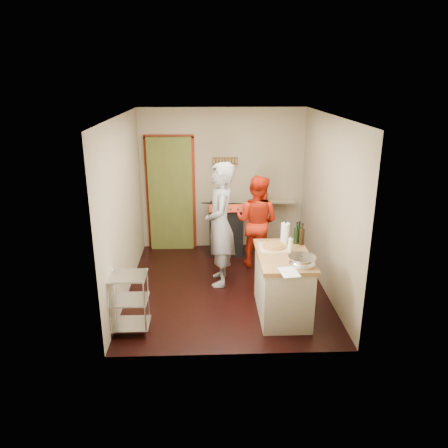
% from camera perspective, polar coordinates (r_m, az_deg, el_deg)
% --- Properties ---
extents(floor, '(3.50, 3.50, 0.00)m').
position_cam_1_polar(floor, '(6.88, 0.31, -8.16)').
color(floor, black).
rests_on(floor, ground).
extents(back_wall, '(3.00, 0.44, 2.60)m').
position_cam_1_polar(back_wall, '(8.16, -4.74, 4.65)').
color(back_wall, tan).
rests_on(back_wall, ground).
extents(left_wall, '(0.04, 3.50, 2.60)m').
position_cam_1_polar(left_wall, '(6.51, -13.00, 2.07)').
color(left_wall, tan).
rests_on(left_wall, ground).
extents(right_wall, '(0.04, 3.50, 2.60)m').
position_cam_1_polar(right_wall, '(6.63, 13.39, 2.36)').
color(right_wall, tan).
rests_on(right_wall, ground).
extents(ceiling, '(3.00, 3.50, 0.02)m').
position_cam_1_polar(ceiling, '(6.15, 0.35, 14.05)').
color(ceiling, white).
rests_on(ceiling, back_wall).
extents(stove, '(0.60, 0.63, 1.00)m').
position_cam_1_polar(stove, '(8.02, 0.21, -0.65)').
color(stove, black).
rests_on(stove, ground).
extents(wire_shelving, '(0.48, 0.40, 0.80)m').
position_cam_1_polar(wire_shelving, '(5.70, -12.29, -9.74)').
color(wire_shelving, silver).
rests_on(wire_shelving, ground).
extents(island, '(0.69, 1.31, 1.19)m').
position_cam_1_polar(island, '(6.01, 7.70, -7.56)').
color(island, '#B7AF9B').
rests_on(island, ground).
extents(person_stripe, '(0.46, 0.70, 1.92)m').
position_cam_1_polar(person_stripe, '(6.65, -0.51, -0.12)').
color(person_stripe, '#A4A3A8').
rests_on(person_stripe, ground).
extents(person_red, '(0.96, 0.89, 1.58)m').
position_cam_1_polar(person_red, '(7.36, 4.29, 0.32)').
color(person_red, red).
rests_on(person_red, ground).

